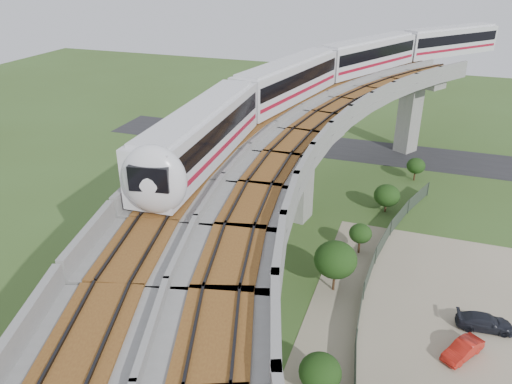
# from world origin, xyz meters

# --- Properties ---
(ground) EXTENTS (160.00, 160.00, 0.00)m
(ground) POSITION_xyz_m (0.00, 0.00, 0.00)
(ground) COLOR #3A5321
(ground) RESTS_ON ground
(dirt_lot) EXTENTS (18.00, 26.00, 0.04)m
(dirt_lot) POSITION_xyz_m (14.00, -2.00, 0.02)
(dirt_lot) COLOR gray
(dirt_lot) RESTS_ON ground
(asphalt_road) EXTENTS (60.00, 8.00, 0.03)m
(asphalt_road) POSITION_xyz_m (0.00, 30.00, 0.01)
(asphalt_road) COLOR #232326
(asphalt_road) RESTS_ON ground
(viaduct) EXTENTS (19.58, 73.98, 11.40)m
(viaduct) POSITION_xyz_m (3.84, 0.00, 9.05)
(viaduct) COLOR #99968E
(viaduct) RESTS_ON ground
(metro_train) EXTENTS (22.27, 58.27, 3.64)m
(metro_train) POSITION_xyz_m (3.25, 18.39, 12.31)
(metro_train) COLOR silver
(metro_train) RESTS_ON ground
(fence) EXTENTS (3.87, 38.73, 1.50)m
(fence) POSITION_xyz_m (9.75, 0.00, 0.75)
(fence) COLOR #2D382D
(fence) RESTS_ON ground
(tree_0) EXTENTS (1.97, 1.97, 2.56)m
(tree_0) POSITION_xyz_m (10.74, 22.79, 1.71)
(tree_0) COLOR #382314
(tree_0) RESTS_ON ground
(tree_1) EXTENTS (2.45, 2.45, 2.76)m
(tree_1) POSITION_xyz_m (8.53, 14.32, 1.72)
(tree_1) COLOR #382314
(tree_1) RESTS_ON ground
(tree_2) EXTENTS (1.85, 1.85, 2.66)m
(tree_2) POSITION_xyz_m (7.24, 6.12, 1.86)
(tree_2) COLOR #382314
(tree_2) RESTS_ON ground
(tree_3) EXTENTS (3.10, 3.10, 3.97)m
(tree_3) POSITION_xyz_m (6.23, 0.46, 2.64)
(tree_3) COLOR #382314
(tree_3) RESTS_ON ground
(tree_4) EXTENTS (2.38, 2.38, 2.72)m
(tree_4) POSITION_xyz_m (7.34, -9.39, 1.71)
(tree_4) COLOR #382314
(tree_4) RESTS_ON ground
(car_red) EXTENTS (2.66, 3.18, 1.03)m
(car_red) POSITION_xyz_m (15.01, -3.60, 0.55)
(car_red) COLOR #A9180F
(car_red) RESTS_ON dirt_lot
(car_dark) EXTENTS (3.72, 1.83, 1.04)m
(car_dark) POSITION_xyz_m (16.43, -0.46, 0.56)
(car_dark) COLOR black
(car_dark) RESTS_ON dirt_lot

